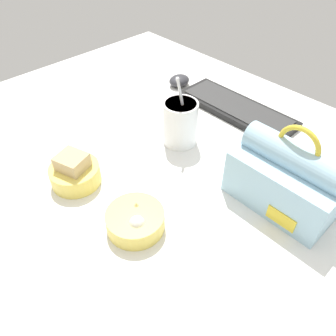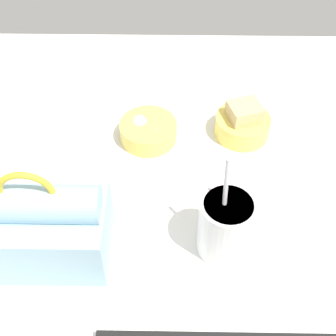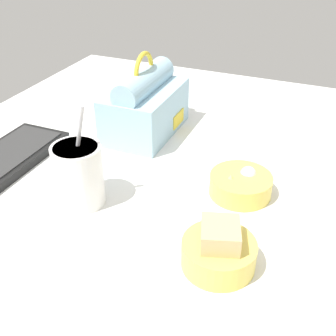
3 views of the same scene
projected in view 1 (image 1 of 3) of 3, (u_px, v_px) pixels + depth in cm
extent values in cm
cube|color=white|center=(167.00, 174.00, 78.60)|extent=(140.00, 110.00, 2.00)
cube|color=black|center=(236.00, 109.00, 95.96)|extent=(35.39, 12.69, 1.80)
cube|color=#333333|center=(237.00, 106.00, 95.25)|extent=(32.56, 10.41, 0.30)
cube|color=#9EC6DB|center=(286.00, 183.00, 67.48)|extent=(21.85, 13.54, 10.73)
cylinder|color=#9EC6DB|center=(295.00, 157.00, 62.72)|extent=(20.76, 5.90, 5.90)
cube|color=yellow|center=(281.00, 219.00, 63.62)|extent=(6.12, 0.30, 3.22)
torus|color=yellow|center=(298.00, 146.00, 60.92)|extent=(8.65, 1.00, 8.65)
cylinder|color=white|center=(180.00, 123.00, 82.38)|extent=(8.76, 8.76, 11.48)
cylinder|color=orange|center=(181.00, 104.00, 78.68)|extent=(7.71, 7.71, 0.60)
cylinder|color=silver|center=(182.00, 100.00, 77.06)|extent=(0.70, 3.87, 12.97)
cylinder|color=#EFD65B|center=(75.00, 174.00, 73.82)|extent=(11.22, 11.22, 4.35)
cube|color=tan|center=(73.00, 167.00, 72.19)|extent=(7.60, 7.24, 6.10)
cylinder|color=#EFD65B|center=(135.00, 220.00, 64.55)|extent=(11.63, 11.63, 3.93)
ellipsoid|color=white|center=(137.00, 224.00, 62.32)|extent=(3.16, 3.16, 3.72)
cone|color=#F4DB84|center=(137.00, 208.00, 65.40)|extent=(5.25, 5.25, 3.34)
sphere|color=black|center=(122.00, 231.00, 62.49)|extent=(1.40, 1.40, 1.40)
sphere|color=black|center=(127.00, 231.00, 62.58)|extent=(1.40, 1.40, 1.40)
sphere|color=black|center=(130.00, 229.00, 62.96)|extent=(1.40, 1.40, 1.40)
ellipsoid|color=#333338|center=(179.00, 81.00, 106.92)|extent=(5.91, 7.13, 3.35)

